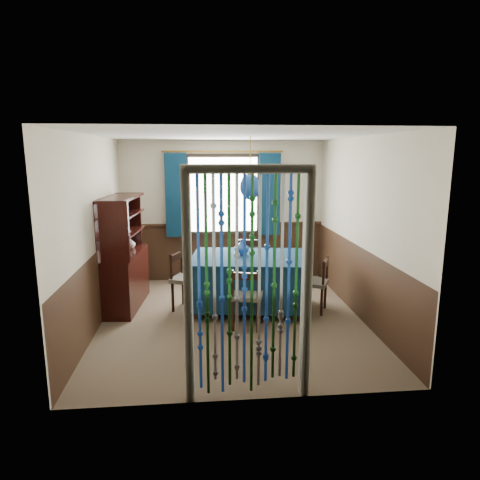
{
  "coord_description": "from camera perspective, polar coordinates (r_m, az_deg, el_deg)",
  "views": [
    {
      "loc": [
        -0.43,
        -5.61,
        2.27
      ],
      "look_at": [
        0.14,
        0.32,
        1.06
      ],
      "focal_mm": 32.0,
      "sensor_mm": 36.0,
      "label": 1
    }
  ],
  "objects": [
    {
      "name": "chair_far",
      "position": [
        6.91,
        1.14,
        -3.46
      ],
      "size": [
        0.49,
        0.48,
        0.92
      ],
      "rotation": [
        0.0,
        0.0,
        3.04
      ],
      "color": "black",
      "rests_on": "floor"
    },
    {
      "name": "chair_right",
      "position": [
        6.32,
        10.05,
        -5.63
      ],
      "size": [
        0.51,
        0.52,
        0.8
      ],
      "rotation": [
        0.0,
        0.0,
        1.13
      ],
      "color": "black",
      "rests_on": "floor"
    },
    {
      "name": "wall_front",
      "position": [
        3.78,
        1.2,
        -4.18
      ],
      "size": [
        3.6,
        0.0,
        3.6
      ],
      "primitive_type": "plane",
      "rotation": [
        -1.57,
        0.0,
        0.0
      ],
      "color": "beige",
      "rests_on": "ground"
    },
    {
      "name": "ceiling",
      "position": [
        5.64,
        -1.17,
        13.82
      ],
      "size": [
        4.0,
        4.0,
        0.0
      ],
      "primitive_type": "plane",
      "rotation": [
        3.14,
        0.0,
        0.0
      ],
      "color": "silver",
      "rests_on": "ground"
    },
    {
      "name": "wall_left",
      "position": [
        5.87,
        -18.93,
        0.85
      ],
      "size": [
        0.0,
        4.0,
        4.0
      ],
      "primitive_type": "plane",
      "rotation": [
        1.57,
        0.0,
        1.57
      ],
      "color": "beige",
      "rests_on": "ground"
    },
    {
      "name": "chair_left",
      "position": [
        6.35,
        -7.24,
        -5.17
      ],
      "size": [
        0.54,
        0.55,
        0.86
      ],
      "rotation": [
        0.0,
        0.0,
        -1.98
      ],
      "color": "black",
      "rests_on": "floor"
    },
    {
      "name": "wall_right",
      "position": [
        6.13,
        15.92,
        1.46
      ],
      "size": [
        0.0,
        4.0,
        4.0
      ],
      "primitive_type": "plane",
      "rotation": [
        1.57,
        0.0,
        -1.57
      ],
      "color": "beige",
      "rests_on": "ground"
    },
    {
      "name": "pendant_lamp",
      "position": [
        6.02,
        1.35,
        7.14
      ],
      "size": [
        0.29,
        0.29,
        0.87
      ],
      "color": "olive",
      "rests_on": "ceiling"
    },
    {
      "name": "vase_sideboard",
      "position": [
        6.81,
        -14.45,
        -0.31
      ],
      "size": [
        0.21,
        0.21,
        0.18
      ],
      "primitive_type": "imported",
      "rotation": [
        0.0,
        0.0,
        -0.25
      ],
      "color": "beige",
      "rests_on": "sideboard"
    },
    {
      "name": "vase_table",
      "position": [
        6.27,
        0.24,
        -1.03
      ],
      "size": [
        0.2,
        0.2,
        0.21
      ],
      "primitive_type": "imported",
      "rotation": [
        0.0,
        0.0,
        -0.01
      ],
      "color": "navy",
      "rests_on": "dining_table"
    },
    {
      "name": "doorway",
      "position": [
        3.9,
        1.09,
        -6.77
      ],
      "size": [
        1.16,
        0.12,
        2.18
      ],
      "primitive_type": null,
      "color": "silver",
      "rests_on": "ground"
    },
    {
      "name": "bowl_shelf",
      "position": [
        6.29,
        -15.23,
        0.93
      ],
      "size": [
        0.29,
        0.29,
        0.05
      ],
      "primitive_type": "imported",
      "rotation": [
        0.0,
        0.0,
        0.4
      ],
      "color": "beige",
      "rests_on": "sideboard"
    },
    {
      "name": "wall_back",
      "position": [
        7.69,
        -2.27,
        3.86
      ],
      "size": [
        3.6,
        0.0,
        3.6
      ],
      "primitive_type": "plane",
      "rotation": [
        1.57,
        0.0,
        0.0
      ],
      "color": "beige",
      "rests_on": "ground"
    },
    {
      "name": "wainscot_front",
      "position": [
        4.06,
        1.13,
        -14.36
      ],
      "size": [
        3.6,
        0.0,
        3.6
      ],
      "primitive_type": "plane",
      "rotation": [
        -1.57,
        0.0,
        0.0
      ],
      "color": "#352114",
      "rests_on": "ground"
    },
    {
      "name": "wainscot_back",
      "position": [
        7.81,
        -2.22,
        -1.61
      ],
      "size": [
        3.6,
        0.0,
        3.6
      ],
      "primitive_type": "plane",
      "rotation": [
        1.57,
        0.0,
        0.0
      ],
      "color": "#352114",
      "rests_on": "ground"
    },
    {
      "name": "sideboard",
      "position": [
        6.61,
        -15.21,
        -3.74
      ],
      "size": [
        0.55,
        1.3,
        1.66
      ],
      "rotation": [
        0.0,
        0.0,
        -0.09
      ],
      "color": "black",
      "rests_on": "floor"
    },
    {
      "name": "window",
      "position": [
        7.61,
        -2.26,
        6.05
      ],
      "size": [
        1.32,
        0.12,
        1.42
      ],
      "primitive_type": "cube",
      "color": "black",
      "rests_on": "wall_back"
    },
    {
      "name": "wainscot_right",
      "position": [
        6.29,
        15.42,
        -5.29
      ],
      "size": [
        0.0,
        4.0,
        4.0
      ],
      "primitive_type": "plane",
      "rotation": [
        1.57,
        0.0,
        -1.57
      ],
      "color": "#352114",
      "rests_on": "ground"
    },
    {
      "name": "dining_table",
      "position": [
        6.27,
        1.29,
        -5.24
      ],
      "size": [
        1.82,
        1.37,
        0.81
      ],
      "rotation": [
        0.0,
        0.0,
        -0.14
      ],
      "color": "#0C2942",
      "rests_on": "floor"
    },
    {
      "name": "chair_near",
      "position": [
        5.62,
        0.88,
        -7.5
      ],
      "size": [
        0.49,
        0.48,
        0.82
      ],
      "rotation": [
        0.0,
        0.0,
        -0.24
      ],
      "color": "black",
      "rests_on": "floor"
    },
    {
      "name": "wainscot_left",
      "position": [
        6.04,
        -18.33,
        -6.15
      ],
      "size": [
        0.0,
        4.0,
        4.0
      ],
      "primitive_type": "plane",
      "rotation": [
        1.57,
        0.0,
        1.57
      ],
      "color": "#352114",
      "rests_on": "ground"
    },
    {
      "name": "floor",
      "position": [
        6.07,
        -1.08,
        -10.47
      ],
      "size": [
        4.0,
        4.0,
        0.0
      ],
      "primitive_type": "plane",
      "color": "brown",
      "rests_on": "ground"
    }
  ]
}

